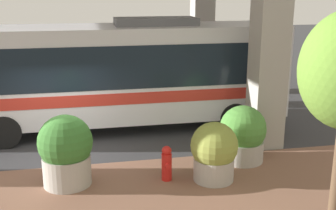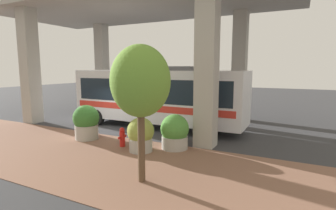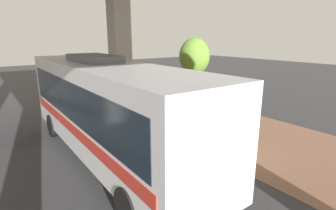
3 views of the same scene
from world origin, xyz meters
TOP-DOWN VIEW (x-y plane):
  - ground_plane at (0.00, 0.00)m, footprint 80.00×80.00m
  - bus at (2.99, -2.07)m, footprint 2.69×10.61m
  - fire_hydrant at (-1.33, -2.64)m, footprint 0.53×0.25m
  - planter_front at (-0.52, -4.91)m, footprint 1.27×1.27m
  - planter_middle at (-1.08, -0.24)m, footprint 1.30×1.30m
  - planter_back at (-1.55, -3.78)m, footprint 1.16×1.16m

SIDE VIEW (x-z plane):
  - ground_plane at x=0.00m, z-range 0.00..0.00m
  - fire_hydrant at x=-1.33m, z-range 0.00..0.91m
  - planter_back at x=-1.55m, z-range 0.00..1.50m
  - planter_front at x=-0.52m, z-range -0.03..1.54m
  - planter_middle at x=-1.08m, z-range 0.00..1.76m
  - bus at x=2.99m, z-range 0.15..3.84m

